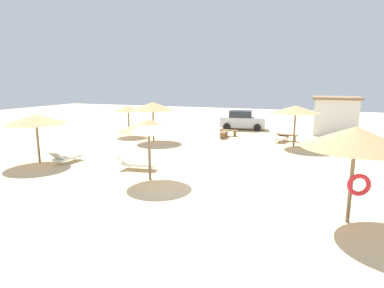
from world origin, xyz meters
name	(u,v)px	position (x,y,z in m)	size (l,w,h in m)	color
ground_plane	(167,184)	(0.00, 0.00, 0.00)	(80.00, 80.00, 0.00)	beige
parasol_0	(36,119)	(-8.05, 0.85, 2.36)	(3.13, 3.13, 2.62)	#75604C
parasol_1	(128,108)	(-8.29, 10.23, 2.21)	(2.33, 2.33, 2.45)	#75604C
parasol_2	(149,125)	(-1.00, 0.34, 2.45)	(2.65, 2.65, 2.72)	#75604C
parasol_3	(296,109)	(4.53, 10.45, 2.51)	(3.18, 3.18, 2.77)	#75604C
parasol_4	(356,138)	(6.90, -1.40, 2.67)	(3.14, 3.14, 3.02)	#75604C
parasol_5	(153,106)	(-5.33, 8.87, 2.56)	(3.15, 3.15, 2.86)	#75604C
lounger_0	(67,157)	(-6.60, 1.32, 0.32)	(0.71, 1.91, 0.73)	silver
lounger_1	(140,128)	(-8.53, 12.34, 0.32)	(1.84, 1.67, 0.79)	silver
lounger_2	(136,163)	(-2.43, 1.56, 0.32)	(1.97, 0.90, 0.70)	silver
lounger_3	(282,137)	(3.64, 12.05, 0.32)	(1.03, 1.98, 0.71)	silver
bench_0	(228,132)	(-0.71, 13.06, 0.35)	(1.52, 0.50, 0.49)	brown
bench_1	(224,133)	(-0.79, 12.00, 0.35)	(0.50, 1.52, 0.49)	brown
bench_2	(287,136)	(3.93, 12.41, 0.35)	(1.55, 0.68, 0.49)	brown
parked_car	(242,120)	(-0.45, 17.02, 0.82)	(4.22, 2.48, 1.72)	silver
beach_cabana	(335,115)	(7.33, 17.09, 1.58)	(3.66, 3.64, 3.11)	white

